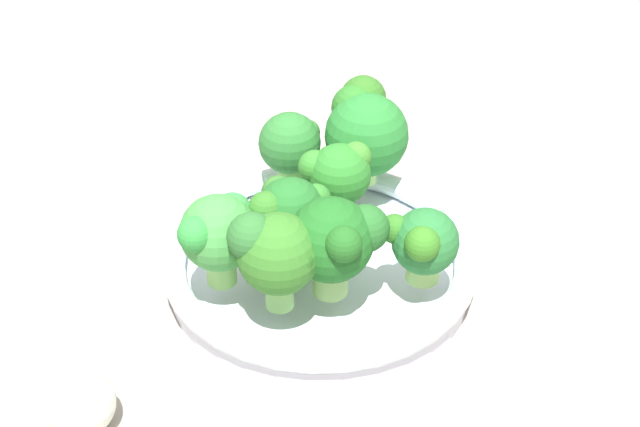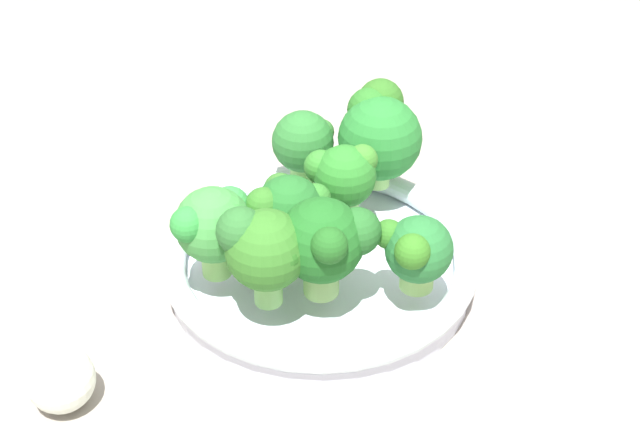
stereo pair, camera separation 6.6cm
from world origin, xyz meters
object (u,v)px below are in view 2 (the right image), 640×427
Objects in this scene: broccoli_floret_6 at (379,131)px; broccoli_floret_7 at (263,249)px; broccoli_floret_4 at (303,142)px; broccoli_floret_5 at (416,250)px; bowl at (320,262)px; broccoli_floret_2 at (288,210)px; broccoli_floret_1 at (326,242)px; garlic_bulb at (61,379)px; broccoli_floret_3 at (214,224)px; broccoli_floret_0 at (344,177)px.

broccoli_floret_7 is (-11.32, -12.75, -0.13)cm from broccoli_floret_6.
broccoli_floret_7 is (-5.45, -14.04, 0.91)cm from broccoli_floret_4.
broccoli_floret_5 is (5.01, -14.76, -0.39)cm from broccoli_floret_4.
broccoli_floret_2 reaches higher than bowl.
broccoli_floret_7 reaches higher than broccoli_floret_2.
broccoli_floret_1 reaches higher than broccoli_floret_2.
broccoli_floret_5 is 0.71× the size of broccoli_floret_6.
broccoli_floret_7 is at bearing 14.18° from garlic_bulb.
broccoli_floret_3 is at bearing -169.02° from bowl.
broccoli_floret_5 is at bearing -18.54° from broccoli_floret_3.
bowl is 20.94cm from garlic_bulb.
bowl is at bearing 82.85° from broccoli_floret_1.
broccoli_floret_3 is at bearing -128.89° from broccoli_floret_4.
garlic_bulb is (-21.36, -11.48, -5.17)cm from broccoli_floret_0.
broccoli_floret_0 is 0.83× the size of broccoli_floret_6.
broccoli_floret_3 is at bearing 127.29° from broccoli_floret_7.
broccoli_floret_1 is (-3.02, -7.88, 0.38)cm from broccoli_floret_0.
broccoli_floret_4 is at bearing 85.33° from broccoli_floret_1.
broccoli_floret_1 is 1.07× the size of broccoli_floret_3.
broccoli_floret_0 is at bearing 69.02° from broccoli_floret_1.
broccoli_floret_4 is (8.30, 10.29, -0.63)cm from broccoli_floret_3.
broccoli_floret_6 is (14.17, 9.00, 0.41)cm from broccoli_floret_3.
broccoli_floret_2 is at bearing -108.13° from broccoli_floret_4.
broccoli_floret_3 is 0.88× the size of broccoli_floret_6.
broccoli_floret_6 reaches higher than bowl.
broccoli_floret_1 is at bearing 0.66° from broccoli_floret_7.
broccoli_floret_4 is at bearing 71.87° from broccoli_floret_2.
garlic_bulb is (-18.99, -8.80, 0.58)cm from bowl.
broccoli_floret_5 is (5.50, -5.98, 4.94)cm from bowl.
broccoli_floret_2 is 5.85cm from broccoli_floret_7.
broccoli_floret_6 is 17.05cm from broccoli_floret_7.
broccoli_floret_0 is 1.48× the size of garlic_bulb.
garlic_bulb is (-25.35, -16.29, -5.79)cm from broccoli_floret_6.
broccoli_floret_7 reaches higher than broccoli_floret_3.
broccoli_floret_2 is (-2.41, -0.07, 5.38)cm from bowl.
bowl is 3.16× the size of broccoli_floret_1.
broccoli_floret_3 is 1.57× the size of garlic_bulb.
broccoli_floret_4 is at bearing 107.13° from broccoli_floret_0.
broccoli_floret_5 is (6.16, -0.77, -1.19)cm from broccoli_floret_1.
bowl is 5.89cm from broccoli_floret_2.
broccoli_floret_1 is at bearing -110.98° from broccoli_floret_0.
broccoli_floret_2 reaches higher than broccoli_floret_5.
broccoli_floret_7 reaches higher than broccoli_floret_0.
broccoli_floret_4 is 0.79× the size of broccoli_floret_6.
broccoli_floret_3 is (-5.41, -1.45, 0.58)cm from broccoli_floret_2.
broccoli_floret_6 is 1.06× the size of broccoli_floret_7.
broccoli_floret_3 is at bearing 161.46° from broccoli_floret_5.
broccoli_floret_0 reaches higher than broccoli_floret_5.
broccoli_floret_3 reaches higher than broccoli_floret_4.
broccoli_floret_3 is 1.23× the size of broccoli_floret_5.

